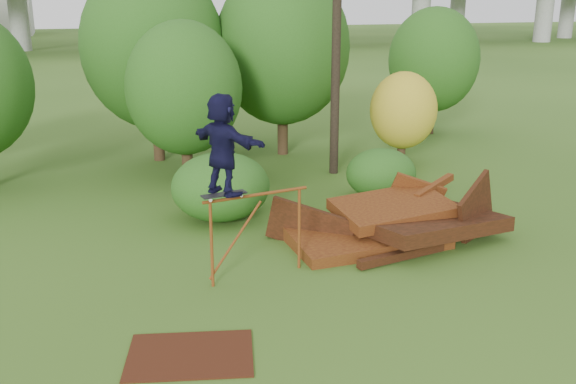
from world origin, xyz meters
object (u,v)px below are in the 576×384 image
object	(u,v)px
skater	(223,144)
scrap_pile	(395,224)
flat_plate	(190,355)
utility_pole	(337,25)

from	to	relation	value
skater	scrap_pile	bearing A→B (deg)	-106.20
flat_plate	utility_pole	world-z (taller)	utility_pole
skater	utility_pole	xyz separation A→B (m)	(5.29, 7.08, 1.81)
flat_plate	utility_pole	bearing A→B (deg)	55.75
scrap_pile	flat_plate	size ratio (longest dim) A/B	2.81
flat_plate	skater	bearing A→B (deg)	64.00
scrap_pile	flat_plate	world-z (taller)	scrap_pile
skater	utility_pole	distance (m)	9.02
scrap_pile	skater	xyz separation A→B (m)	(-4.29, -1.04, 2.43)
scrap_pile	skater	distance (m)	5.04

